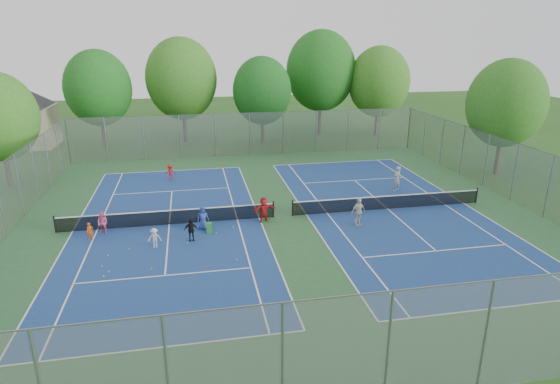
{
  "coord_description": "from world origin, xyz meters",
  "views": [
    {
      "loc": [
        -5.37,
        -26.83,
        10.92
      ],
      "look_at": [
        0.0,
        1.0,
        1.3
      ],
      "focal_mm": 30.0,
      "sensor_mm": 36.0,
      "label": 1
    }
  ],
  "objects_px": {
    "ball_hopper": "(209,228)",
    "instructor": "(397,179)",
    "net_left": "(169,218)",
    "ball_crate": "(198,219)",
    "net_right": "(388,203)"
  },
  "relations": [
    {
      "from": "ball_hopper",
      "to": "instructor",
      "type": "xyz_separation_m",
      "value": [
        13.79,
        5.07,
        0.62
      ]
    },
    {
      "from": "net_left",
      "to": "ball_hopper",
      "type": "height_order",
      "value": "net_left"
    },
    {
      "from": "net_left",
      "to": "ball_crate",
      "type": "relative_size",
      "value": 42.54
    },
    {
      "from": "instructor",
      "to": "net_left",
      "type": "bearing_deg",
      "value": -21.09
    },
    {
      "from": "net_left",
      "to": "ball_hopper",
      "type": "bearing_deg",
      "value": -35.76
    },
    {
      "from": "ball_hopper",
      "to": "net_left",
      "type": "bearing_deg",
      "value": 144.24
    },
    {
      "from": "net_left",
      "to": "net_right",
      "type": "height_order",
      "value": "same"
    },
    {
      "from": "ball_hopper",
      "to": "instructor",
      "type": "distance_m",
      "value": 14.7
    },
    {
      "from": "net_left",
      "to": "ball_crate",
      "type": "height_order",
      "value": "net_left"
    },
    {
      "from": "ball_hopper",
      "to": "ball_crate",
      "type": "bearing_deg",
      "value": 106.48
    },
    {
      "from": "net_left",
      "to": "instructor",
      "type": "relative_size",
      "value": 6.9
    },
    {
      "from": "ball_crate",
      "to": "ball_hopper",
      "type": "bearing_deg",
      "value": -73.52
    },
    {
      "from": "ball_crate",
      "to": "ball_hopper",
      "type": "relative_size",
      "value": 0.49
    },
    {
      "from": "net_left",
      "to": "ball_hopper",
      "type": "xyz_separation_m",
      "value": [
        2.32,
        -1.67,
        -0.15
      ]
    },
    {
      "from": "net_right",
      "to": "instructor",
      "type": "height_order",
      "value": "instructor"
    }
  ]
}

